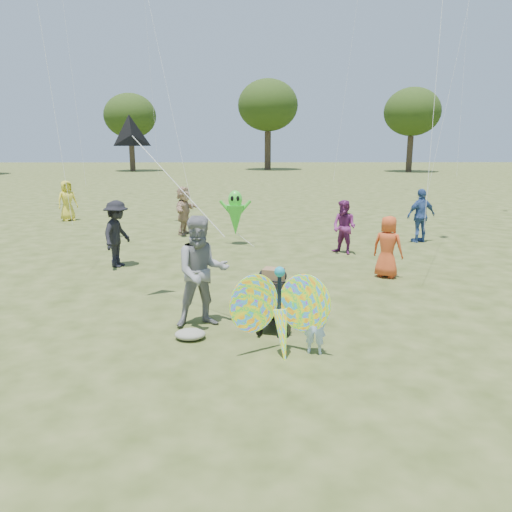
{
  "coord_description": "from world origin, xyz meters",
  "views": [
    {
      "loc": [
        -0.33,
        -7.7,
        3.18
      ],
      "look_at": [
        -0.2,
        1.5,
        1.1
      ],
      "focal_mm": 35.0,
      "sensor_mm": 36.0,
      "label": 1
    }
  ],
  "objects": [
    {
      "name": "crowd_c",
      "position": [
        5.29,
        8.39,
        0.88
      ],
      "size": [
        1.11,
        0.73,
        1.76
      ],
      "primitive_type": "imported",
      "rotation": [
        0.0,
        0.0,
        3.46
      ],
      "color": "#355492",
      "rests_on": "ground"
    },
    {
      "name": "ground",
      "position": [
        0.0,
        0.0,
        0.0
      ],
      "size": [
        160.0,
        160.0,
        0.0
      ],
      "primitive_type": "plane",
      "color": "#51592B",
      "rests_on": "ground"
    },
    {
      "name": "tree_line",
      "position": [
        3.67,
        44.99,
        6.86
      ],
      "size": [
        91.78,
        33.6,
        10.79
      ],
      "color": "#3A2D21",
      "rests_on": "ground"
    },
    {
      "name": "crowd_e",
      "position": [
        2.45,
        6.64,
        0.79
      ],
      "size": [
        0.97,
        0.96,
        1.58
      ],
      "primitive_type": "imported",
      "rotation": [
        0.0,
        0.0,
        5.51
      ],
      "color": "#722664",
      "rests_on": "ground"
    },
    {
      "name": "jogging_stroller",
      "position": [
        0.09,
        0.65,
        0.61
      ],
      "size": [
        0.69,
        1.12,
        1.09
      ],
      "rotation": [
        0.0,
        0.0,
        -0.3
      ],
      "color": "black",
      "rests_on": "ground"
    },
    {
      "name": "butterfly_kite",
      "position": [
        0.14,
        -0.55,
        0.67
      ],
      "size": [
        1.74,
        0.75,
        1.59
      ],
      "color": "#F42647",
      "rests_on": "ground"
    },
    {
      "name": "crowd_a",
      "position": [
        3.01,
        4.01,
        0.75
      ],
      "size": [
        0.88,
        0.81,
        1.5
      ],
      "primitive_type": "imported",
      "rotation": [
        0.0,
        0.0,
        2.55
      ],
      "color": "#C94920",
      "rests_on": "ground"
    },
    {
      "name": "grey_bag",
      "position": [
        -1.32,
        0.11,
        0.08
      ],
      "size": [
        0.51,
        0.42,
        0.16
      ],
      "primitive_type": "ellipsoid",
      "color": "gray",
      "rests_on": "ground"
    },
    {
      "name": "crowd_b",
      "position": [
        -3.78,
        5.17,
        0.88
      ],
      "size": [
        0.89,
        1.25,
        1.75
      ],
      "primitive_type": "imported",
      "rotation": [
        0.0,
        0.0,
        1.35
      ],
      "color": "black",
      "rests_on": "ground"
    },
    {
      "name": "child_girl",
      "position": [
        0.67,
        -0.5,
        0.47
      ],
      "size": [
        0.39,
        0.3,
        0.94
      ],
      "primitive_type": "imported",
      "rotation": [
        0.0,
        0.0,
        2.9
      ],
      "color": "#B0D3F9",
      "rests_on": "ground"
    },
    {
      "name": "crowd_g",
      "position": [
        -7.95,
        13.27,
        0.84
      ],
      "size": [
        0.97,
        0.94,
        1.68
      ],
      "primitive_type": "imported",
      "rotation": [
        0.0,
        0.0,
        0.71
      ],
      "color": "yellow",
      "rests_on": "ground"
    },
    {
      "name": "alien_kite",
      "position": [
        -0.77,
        8.06,
        0.97
      ],
      "size": [
        1.12,
        0.69,
        1.74
      ],
      "color": "#3BD632",
      "rests_on": "ground"
    },
    {
      "name": "crowd_d",
      "position": [
        -2.64,
        9.97,
        0.86
      ],
      "size": [
        0.91,
        1.66,
        1.71
      ],
      "primitive_type": "imported",
      "rotation": [
        0.0,
        0.0,
        1.3
      ],
      "color": "tan",
      "rests_on": "ground"
    },
    {
      "name": "adult_man",
      "position": [
        -1.16,
        0.74,
        0.99
      ],
      "size": [
        1.12,
        0.97,
        1.98
      ],
      "primitive_type": "imported",
      "rotation": [
        0.0,
        0.0,
        0.25
      ],
      "color": "gray",
      "rests_on": "ground"
    },
    {
      "name": "delta_kite_rig",
      "position": [
        -2.57,
        2.19,
        3.32
      ],
      "size": [
        2.29,
        1.68,
        2.16
      ],
      "color": "black",
      "rests_on": "ground"
    }
  ]
}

